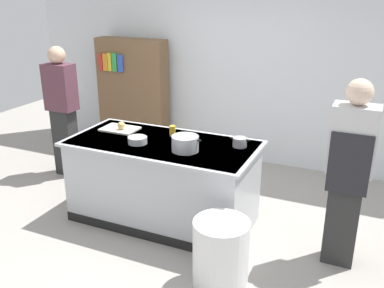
{
  "coord_description": "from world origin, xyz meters",
  "views": [
    {
      "loc": [
        1.97,
        -3.65,
        2.41
      ],
      "look_at": [
        0.25,
        0.2,
        0.85
      ],
      "focal_mm": 39.88,
      "sensor_mm": 36.0,
      "label": 1
    }
  ],
  "objects_px": {
    "trash_bin": "(221,254)",
    "person_chef": "(349,171)",
    "sauce_pan": "(240,142)",
    "juice_cup": "(172,130)",
    "stock_pot": "(185,143)",
    "onion": "(121,126)",
    "mixing_bowl": "(137,140)",
    "person_guest": "(62,109)",
    "bookshelf": "(133,95)"
  },
  "relations": [
    {
      "from": "trash_bin",
      "to": "person_chef",
      "type": "height_order",
      "value": "person_chef"
    },
    {
      "from": "trash_bin",
      "to": "sauce_pan",
      "type": "bearing_deg",
      "value": 100.36
    },
    {
      "from": "juice_cup",
      "to": "stock_pot",
      "type": "bearing_deg",
      "value": -49.46
    },
    {
      "from": "onion",
      "to": "mixing_bowl",
      "type": "relative_size",
      "value": 0.45
    },
    {
      "from": "person_chef",
      "to": "onion",
      "type": "bearing_deg",
      "value": 97.24
    },
    {
      "from": "person_guest",
      "to": "stock_pot",
      "type": "bearing_deg",
      "value": 59.42
    },
    {
      "from": "onion",
      "to": "person_guest",
      "type": "distance_m",
      "value": 1.26
    },
    {
      "from": "juice_cup",
      "to": "trash_bin",
      "type": "bearing_deg",
      "value": -47.26
    },
    {
      "from": "mixing_bowl",
      "to": "person_guest",
      "type": "relative_size",
      "value": 0.11
    },
    {
      "from": "onion",
      "to": "sauce_pan",
      "type": "xyz_separation_m",
      "value": [
        1.35,
        0.07,
        -0.02
      ]
    },
    {
      "from": "trash_bin",
      "to": "bookshelf",
      "type": "bearing_deg",
      "value": 133.02
    },
    {
      "from": "sauce_pan",
      "to": "juice_cup",
      "type": "xyz_separation_m",
      "value": [
        -0.78,
        0.06,
        0.0
      ]
    },
    {
      "from": "sauce_pan",
      "to": "mixing_bowl",
      "type": "relative_size",
      "value": 1.04
    },
    {
      "from": "juice_cup",
      "to": "trash_bin",
      "type": "xyz_separation_m",
      "value": [
        0.96,
        -1.04,
        -0.65
      ]
    },
    {
      "from": "bookshelf",
      "to": "person_guest",
      "type": "bearing_deg",
      "value": -104.3
    },
    {
      "from": "trash_bin",
      "to": "bookshelf",
      "type": "height_order",
      "value": "bookshelf"
    },
    {
      "from": "trash_bin",
      "to": "person_chef",
      "type": "bearing_deg",
      "value": 40.85
    },
    {
      "from": "juice_cup",
      "to": "onion",
      "type": "bearing_deg",
      "value": -167.59
    },
    {
      "from": "person_chef",
      "to": "sauce_pan",
      "type": "bearing_deg",
      "value": 89.17
    },
    {
      "from": "trash_bin",
      "to": "person_chef",
      "type": "xyz_separation_m",
      "value": [
        0.88,
        0.76,
        0.61
      ]
    },
    {
      "from": "juice_cup",
      "to": "person_chef",
      "type": "relative_size",
      "value": 0.06
    },
    {
      "from": "person_guest",
      "to": "bookshelf",
      "type": "relative_size",
      "value": 1.01
    },
    {
      "from": "onion",
      "to": "bookshelf",
      "type": "relative_size",
      "value": 0.05
    },
    {
      "from": "person_chef",
      "to": "person_guest",
      "type": "xyz_separation_m",
      "value": [
        -3.6,
        0.58,
        -0.0
      ]
    },
    {
      "from": "sauce_pan",
      "to": "juice_cup",
      "type": "bearing_deg",
      "value": 175.68
    },
    {
      "from": "stock_pot",
      "to": "trash_bin",
      "type": "distance_m",
      "value": 1.13
    },
    {
      "from": "bookshelf",
      "to": "person_chef",
      "type": "bearing_deg",
      "value": -28.92
    },
    {
      "from": "stock_pot",
      "to": "sauce_pan",
      "type": "height_order",
      "value": "stock_pot"
    },
    {
      "from": "onion",
      "to": "person_chef",
      "type": "bearing_deg",
      "value": -3.62
    },
    {
      "from": "onion",
      "to": "sauce_pan",
      "type": "relative_size",
      "value": 0.43
    },
    {
      "from": "person_guest",
      "to": "person_chef",
      "type": "bearing_deg",
      "value": 68.53
    },
    {
      "from": "trash_bin",
      "to": "juice_cup",
      "type": "bearing_deg",
      "value": 132.74
    },
    {
      "from": "juice_cup",
      "to": "trash_bin",
      "type": "relative_size",
      "value": 0.17
    },
    {
      "from": "juice_cup",
      "to": "person_guest",
      "type": "height_order",
      "value": "person_guest"
    },
    {
      "from": "juice_cup",
      "to": "bookshelf",
      "type": "bearing_deg",
      "value": 133.2
    },
    {
      "from": "juice_cup",
      "to": "trash_bin",
      "type": "distance_m",
      "value": 1.56
    },
    {
      "from": "mixing_bowl",
      "to": "person_chef",
      "type": "height_order",
      "value": "person_chef"
    },
    {
      "from": "onion",
      "to": "person_guest",
      "type": "bearing_deg",
      "value": 160.18
    },
    {
      "from": "onion",
      "to": "person_chef",
      "type": "xyz_separation_m",
      "value": [
        2.42,
        -0.15,
        -0.05
      ]
    },
    {
      "from": "sauce_pan",
      "to": "trash_bin",
      "type": "distance_m",
      "value": 1.19
    },
    {
      "from": "stock_pot",
      "to": "bookshelf",
      "type": "relative_size",
      "value": 0.2
    },
    {
      "from": "sauce_pan",
      "to": "bookshelf",
      "type": "relative_size",
      "value": 0.12
    },
    {
      "from": "sauce_pan",
      "to": "mixing_bowl",
      "type": "xyz_separation_m",
      "value": [
        -0.99,
        -0.34,
        -0.01
      ]
    },
    {
      "from": "person_guest",
      "to": "bookshelf",
      "type": "height_order",
      "value": "person_guest"
    },
    {
      "from": "juice_cup",
      "to": "person_guest",
      "type": "distance_m",
      "value": 1.78
    },
    {
      "from": "onion",
      "to": "person_guest",
      "type": "relative_size",
      "value": 0.05
    },
    {
      "from": "person_chef",
      "to": "juice_cup",
      "type": "bearing_deg",
      "value": 92.27
    },
    {
      "from": "stock_pot",
      "to": "person_guest",
      "type": "xyz_separation_m",
      "value": [
        -2.09,
        0.69,
        -0.07
      ]
    },
    {
      "from": "person_chef",
      "to": "bookshelf",
      "type": "relative_size",
      "value": 1.01
    },
    {
      "from": "stock_pot",
      "to": "person_guest",
      "type": "distance_m",
      "value": 2.2
    }
  ]
}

